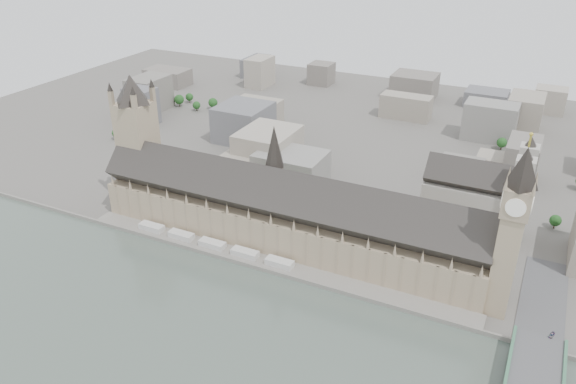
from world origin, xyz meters
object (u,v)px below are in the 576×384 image
at_px(westminster_abbey, 477,198).
at_px(car_approach, 552,335).
at_px(palace_of_westminster, 284,214).
at_px(victoria_tower, 137,136).
at_px(elizabeth_tower, 513,222).

height_order(westminster_abbey, car_approach, westminster_abbey).
bearing_deg(palace_of_westminster, victoria_tower, 177.04).
height_order(palace_of_westminster, car_approach, palace_of_westminster).
bearing_deg(victoria_tower, elizabeth_tower, -3.96).
distance_m(elizabeth_tower, victoria_tower, 260.64).
bearing_deg(palace_of_westminster, elizabeth_tower, -4.85).
relative_size(palace_of_westminster, car_approach, 54.63).
xyz_separation_m(elizabeth_tower, victoria_tower, (-260.00, 18.00, -2.88)).
xyz_separation_m(palace_of_westminster, victoria_tower, (-122.00, 6.30, 32.50)).
bearing_deg(elizabeth_tower, victoria_tower, 176.04).
xyz_separation_m(palace_of_westminster, elizabeth_tower, (138.00, -11.70, 35.38)).
xyz_separation_m(elizabeth_tower, car_approach, (29.02, -21.53, -47.13)).
relative_size(victoria_tower, westminster_abbey, 1.47).
relative_size(palace_of_westminster, elizabeth_tower, 2.47).
bearing_deg(westminster_abbey, elizabeth_tower, -72.71).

